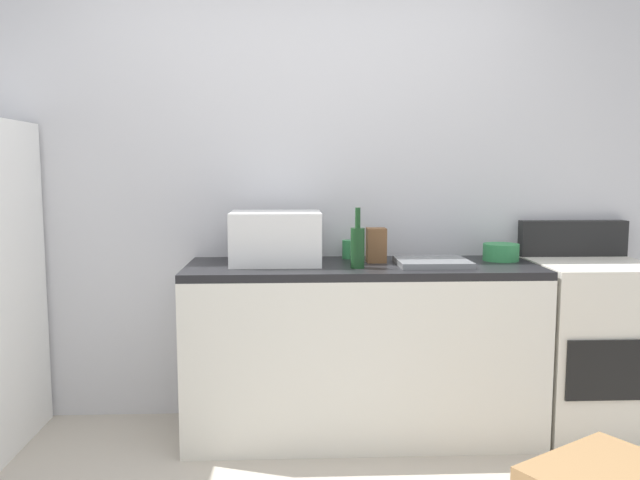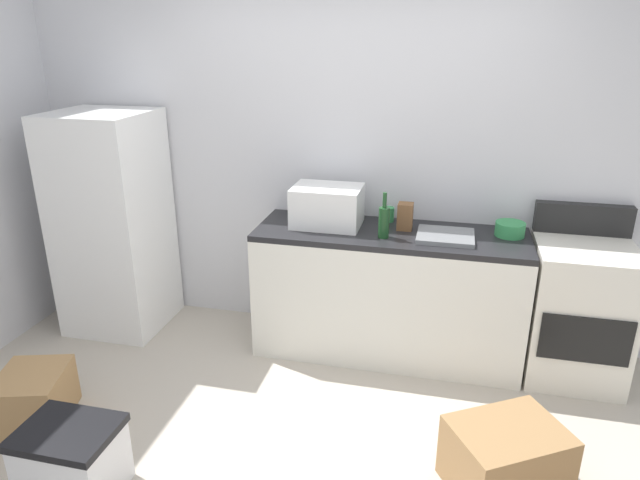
{
  "view_description": "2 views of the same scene",
  "coord_description": "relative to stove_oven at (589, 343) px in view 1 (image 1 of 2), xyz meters",
  "views": [
    {
      "loc": [
        -0.06,
        -2.0,
        1.39
      ],
      "look_at": [
        0.07,
        0.94,
        1.06
      ],
      "focal_mm": 35.41,
      "sensor_mm": 36.0,
      "label": 1
    },
    {
      "loc": [
        0.66,
        -2.34,
        2.17
      ],
      "look_at": [
        -0.12,
        0.94,
        0.9
      ],
      "focal_mm": 31.7,
      "sensor_mm": 36.0,
      "label": 2
    }
  ],
  "objects": [
    {
      "name": "wall_back",
      "position": [
        -1.52,
        0.34,
        0.83
      ],
      "size": [
        5.0,
        0.1,
        2.6
      ],
      "primitive_type": "cube",
      "color": "silver",
      "rests_on": "ground_plane"
    },
    {
      "name": "kitchen_counter",
      "position": [
        -1.22,
        -0.01,
        -0.02
      ],
      "size": [
        1.8,
        0.6,
        0.9
      ],
      "color": "silver",
      "rests_on": "ground_plane"
    },
    {
      "name": "stove_oven",
      "position": [
        0.0,
        0.0,
        0.0
      ],
      "size": [
        0.6,
        0.61,
        1.1
      ],
      "color": "silver",
      "rests_on": "ground_plane"
    },
    {
      "name": "microwave",
      "position": [
        -1.66,
        0.03,
        0.57
      ],
      "size": [
        0.46,
        0.34,
        0.27
      ],
      "primitive_type": "cube",
      "color": "white",
      "rests_on": "kitchen_counter"
    },
    {
      "name": "sink_basin",
      "position": [
        -0.86,
        -0.05,
        0.45
      ],
      "size": [
        0.36,
        0.32,
        0.03
      ],
      "primitive_type": "cube",
      "color": "slate",
      "rests_on": "kitchen_counter"
    },
    {
      "name": "wine_bottle",
      "position": [
        -1.26,
        -0.12,
        0.54
      ],
      "size": [
        0.07,
        0.07,
        0.3
      ],
      "color": "#193F1E",
      "rests_on": "kitchen_counter"
    },
    {
      "name": "coffee_mug",
      "position": [
        -1.26,
        0.21,
        0.48
      ],
      "size": [
        0.08,
        0.08,
        0.1
      ],
      "primitive_type": "cylinder",
      "color": "#338C4C",
      "rests_on": "kitchen_counter"
    },
    {
      "name": "knife_block",
      "position": [
        -1.14,
        0.07,
        0.52
      ],
      "size": [
        0.1,
        0.1,
        0.18
      ],
      "primitive_type": "cube",
      "color": "brown",
      "rests_on": "kitchen_counter"
    },
    {
      "name": "mixing_bowl",
      "position": [
        -0.46,
        0.1,
        0.48
      ],
      "size": [
        0.19,
        0.19,
        0.09
      ],
      "primitive_type": "cylinder",
      "color": "#338C4C",
      "rests_on": "kitchen_counter"
    }
  ]
}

